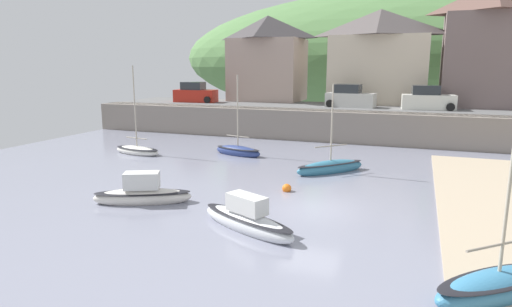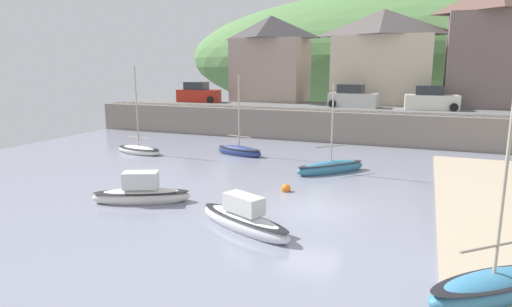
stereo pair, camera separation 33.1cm
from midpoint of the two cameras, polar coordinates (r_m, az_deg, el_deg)
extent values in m
cube|color=gray|center=(18.87, 7.57, -7.03)|extent=(48.00, 40.00, 0.06)
cube|color=gray|center=(34.99, 14.35, 3.32)|extent=(48.00, 2.40, 2.40)
cube|color=#606060|center=(38.51, 15.13, 5.72)|extent=(48.00, 9.00, 0.10)
ellipsoid|color=#558047|center=(72.64, 22.80, 11.51)|extent=(80.00, 44.00, 20.40)
cube|color=tan|center=(45.14, 2.17, 10.84)|extent=(6.95, 5.56, 6.13)
pyramid|color=#403C3E|center=(45.29, 2.21, 16.17)|extent=(7.25, 5.86, 2.27)
cube|color=beige|center=(42.81, 16.32, 10.42)|extent=(8.69, 4.97, 6.21)
pyramid|color=#544D4C|center=(42.98, 16.65, 16.12)|extent=(8.99, 5.27, 2.34)
cube|color=#71605E|center=(42.93, 28.68, 10.59)|extent=(7.25, 5.89, 7.84)
ellipsoid|color=teal|center=(24.88, 10.12, -1.92)|extent=(3.66, 3.81, 0.90)
ellipsoid|color=black|center=(24.82, 10.14, -1.37)|extent=(3.59, 3.74, 0.12)
cylinder|color=#B2A893|center=(24.42, 10.33, 3.96)|extent=(0.09, 0.09, 4.24)
cylinder|color=gray|center=(24.62, 10.23, 0.95)|extent=(1.53, 1.62, 0.07)
ellipsoid|color=teal|center=(13.31, 29.14, -15.26)|extent=(3.79, 3.62, 0.93)
ellipsoid|color=black|center=(13.20, 29.25, -14.26)|extent=(3.72, 3.54, 0.12)
cylinder|color=#B2A893|center=(12.35, 30.45, -2.93)|extent=(0.09, 0.09, 4.92)
cylinder|color=gray|center=(12.84, 29.67, -10.39)|extent=(1.85, 1.70, 0.07)
ellipsoid|color=white|center=(30.91, -14.75, 0.36)|extent=(3.88, 1.88, 0.67)
ellipsoid|color=black|center=(30.87, -14.77, 0.70)|extent=(3.80, 1.84, 0.12)
cylinder|color=#B2A893|center=(30.49, -15.04, 5.97)|extent=(0.09, 0.09, 5.40)
cylinder|color=gray|center=(30.75, -14.83, 1.99)|extent=(1.87, 0.40, 0.07)
ellipsoid|color=navy|center=(29.38, -1.89, 0.25)|extent=(3.70, 1.87, 0.81)
ellipsoid|color=black|center=(29.34, -1.89, 0.68)|extent=(3.63, 1.83, 0.12)
cylinder|color=#B2A893|center=(28.97, -1.92, 5.59)|extent=(0.09, 0.09, 4.69)
cylinder|color=gray|center=(29.20, -1.90, 2.26)|extent=(1.82, 0.52, 0.07)
ellipsoid|color=silver|center=(19.89, -14.26, -5.54)|extent=(4.33, 2.81, 0.83)
ellipsoid|color=black|center=(19.83, -14.30, -4.91)|extent=(4.25, 2.75, 0.12)
cube|color=silver|center=(19.68, -14.37, -3.38)|extent=(1.68, 1.34, 0.73)
ellipsoid|color=white|center=(16.19, -1.02, -9.11)|extent=(4.52, 2.82, 0.85)
ellipsoid|color=black|center=(16.11, -1.02, -8.32)|extent=(4.43, 2.77, 0.12)
cube|color=silver|center=(15.94, -1.03, -6.58)|extent=(1.73, 1.31, 0.65)
cube|color=#B02317|center=(43.50, -7.27, 7.49)|extent=(4.21, 1.98, 1.20)
cube|color=#282D33|center=(43.57, -7.59, 8.74)|extent=(2.20, 1.64, 0.80)
cylinder|color=black|center=(43.48, -4.83, 7.17)|extent=(0.64, 0.22, 0.64)
cylinder|color=black|center=(42.05, -5.79, 7.00)|extent=(0.64, 0.22, 0.64)
cylinder|color=black|center=(45.02, -8.63, 7.22)|extent=(0.64, 0.22, 0.64)
cylinder|color=black|center=(43.65, -9.68, 7.06)|extent=(0.64, 0.22, 0.64)
cube|color=#BABAB5|center=(38.66, 12.85, 6.81)|extent=(4.23, 2.05, 1.20)
cube|color=#282D33|center=(38.64, 12.55, 8.24)|extent=(2.22, 1.68, 0.80)
cylinder|color=black|center=(39.26, 15.41, 6.35)|extent=(0.64, 0.22, 0.64)
cylinder|color=black|center=(37.68, 15.14, 6.16)|extent=(0.64, 0.22, 0.64)
cylinder|color=black|center=(39.74, 10.65, 6.62)|extent=(0.64, 0.22, 0.64)
cylinder|color=black|center=(38.18, 10.19, 6.44)|extent=(0.64, 0.22, 0.64)
cube|color=silver|center=(38.24, 22.19, 6.21)|extent=(4.24, 2.07, 1.20)
cube|color=#282D33|center=(38.17, 21.92, 7.66)|extent=(2.23, 1.68, 0.80)
cylinder|color=black|center=(39.11, 24.57, 5.71)|extent=(0.64, 0.22, 0.64)
cylinder|color=black|center=(37.52, 24.69, 5.50)|extent=(0.64, 0.22, 0.64)
cylinder|color=black|center=(39.07, 19.72, 6.07)|extent=(0.64, 0.22, 0.64)
cylinder|color=black|center=(37.48, 19.63, 5.87)|extent=(0.64, 0.22, 0.64)
sphere|color=orange|center=(20.99, 4.39, -4.59)|extent=(0.45, 0.45, 0.45)
camera|label=1|loc=(0.17, -89.22, 0.16)|focal=30.60mm
camera|label=2|loc=(0.17, 90.78, -0.16)|focal=30.60mm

